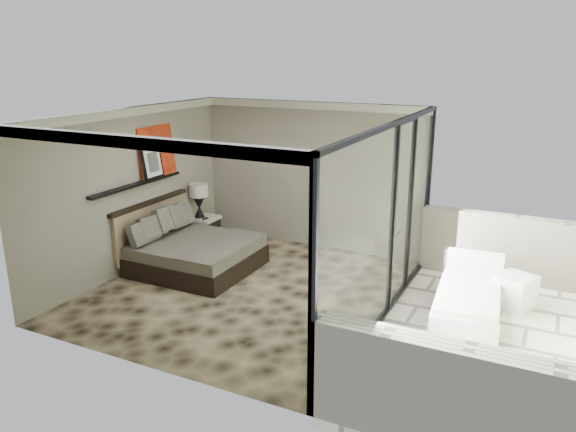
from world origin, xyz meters
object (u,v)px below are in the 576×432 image
at_px(bed, 192,251).
at_px(nightstand, 204,229).
at_px(ottoman, 515,291).
at_px(table_lamp, 199,196).
at_px(lounger, 468,299).

relative_size(bed, nightstand, 3.66).
height_order(bed, ottoman, bed).
distance_m(bed, ottoman, 5.30).
height_order(bed, nightstand, bed).
bearing_deg(table_lamp, nightstand, 30.61).
relative_size(ottoman, lounger, 0.27).
bearing_deg(table_lamp, ottoman, -3.79).
distance_m(table_lamp, ottoman, 5.99).
bearing_deg(table_lamp, lounger, -9.87).
height_order(ottoman, lounger, lounger).
height_order(table_lamp, ottoman, table_lamp).
height_order(nightstand, ottoman, nightstand).
distance_m(bed, lounger, 4.66).
xyz_separation_m(table_lamp, ottoman, (5.93, -0.39, -0.71)).
bearing_deg(bed, ottoman, 9.44).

